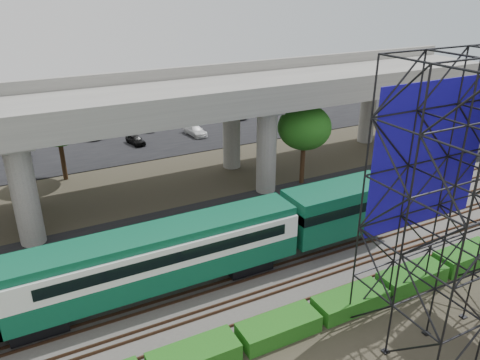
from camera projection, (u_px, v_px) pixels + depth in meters
ground at (228, 297)px, 28.95m from camera, size 140.00×140.00×0.00m
ballast_bed at (215, 279)px, 30.54m from camera, size 90.00×12.00×0.20m
service_road at (170, 224)px, 37.48m from camera, size 90.00×5.00×0.08m
parking_lot at (105, 141)px, 56.63m from camera, size 90.00×18.00×0.08m
harbor_water at (74, 102)px, 74.56m from camera, size 140.00×40.00×0.03m
rail_tracks at (214, 276)px, 30.47m from camera, size 90.00×9.52×0.16m
commuter_train at (183, 250)px, 28.56m from camera, size 29.30×3.06×4.30m
overpass at (127, 111)px, 38.18m from camera, size 80.00×12.00×12.40m
scaffold_tower at (471, 208)px, 23.65m from camera, size 9.36×6.36×15.00m
hedge_strip at (279, 327)px, 25.65m from camera, size 34.60×1.80×1.20m
trees at (88, 147)px, 37.93m from camera, size 40.94×16.94×7.69m
parked_cars at (123, 134)px, 57.24m from camera, size 39.73×9.46×1.26m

